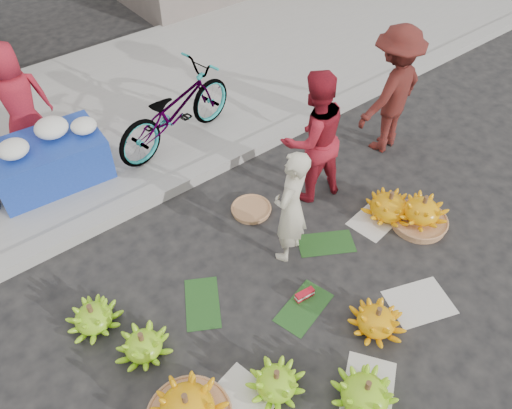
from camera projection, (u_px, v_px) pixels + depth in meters
ground at (298, 291)px, 5.35m from camera, size 80.00×80.00×0.00m
curb at (187, 179)px, 6.53m from camera, size 40.00×0.25×0.15m
sidewalk at (114, 109)px, 7.72m from camera, size 40.00×4.00×0.12m
newspaper_scatter at (352, 343)px, 4.89m from camera, size 3.20×1.80×0.00m
banana_leaves at (279, 283)px, 5.41m from camera, size 2.00×1.00×0.00m
banana_bunch_1 at (276, 382)px, 4.46m from camera, size 0.60×0.60×0.33m
banana_bunch_2 at (365, 394)px, 4.36m from camera, size 0.74×0.74×0.37m
banana_bunch_3 at (376, 320)px, 4.92m from camera, size 0.59×0.59×0.34m
banana_bunch_4 at (421, 213)px, 5.91m from camera, size 0.66×0.66×0.45m
banana_bunch_5 at (389, 206)px, 6.03m from camera, size 0.70×0.70×0.39m
banana_bunch_6 at (143, 345)px, 4.73m from camera, size 0.62×0.62×0.32m
banana_bunch_7 at (93, 317)px, 4.95m from camera, size 0.65×0.65×0.33m
basket_spare at (251, 210)px, 6.18m from camera, size 0.48×0.48×0.05m
incense_stack at (305, 295)px, 5.25m from camera, size 0.22×0.09×0.09m
vendor_cream at (291, 208)px, 5.24m from camera, size 0.62×0.53×1.43m
vendor_red at (313, 138)px, 5.86m from camera, size 0.94×0.80×1.72m
man_striped at (392, 91)px, 6.55m from camera, size 1.22×0.79×1.77m
flower_table at (49, 158)px, 6.24m from camera, size 1.42×0.95×0.79m
flower_vendor at (18, 102)px, 6.33m from camera, size 0.85×0.63×1.57m
bicycle at (175, 109)px, 6.68m from camera, size 1.07×2.06×1.03m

